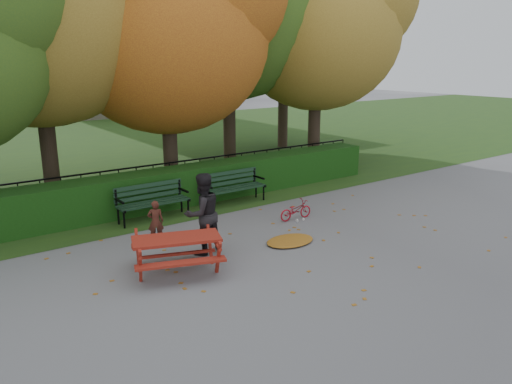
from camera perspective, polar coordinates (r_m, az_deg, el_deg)
ground at (r=10.39m, az=3.68°, el=-6.87°), size 90.00×90.00×0.00m
grass_strip at (r=22.59m, az=-19.75°, el=4.28°), size 90.00×90.00×0.00m
building_right at (r=38.18m, az=-15.04°, el=17.73°), size 9.00×6.00×12.00m
hedge at (r=13.82m, az=-8.31°, el=0.74°), size 13.00×0.90×1.00m
iron_fence at (r=14.50m, az=-9.81°, el=1.51°), size 14.00×0.04×1.02m
tree_c at (r=15.11m, az=-8.78°, el=18.47°), size 6.30×6.00×8.00m
tree_e at (r=18.35m, az=8.32°, el=18.66°), size 6.09×5.80×8.16m
tree_g at (r=22.53m, az=4.34°, el=18.80°), size 6.30×6.00×8.55m
bench_left at (r=12.57m, az=-11.81°, el=-0.76°), size 1.80×0.57×0.88m
bench_right at (r=13.69m, az=-2.67°, el=0.84°), size 1.80×0.57×0.88m
picnic_table at (r=9.38m, az=-9.05°, el=-6.01°), size 1.94×1.76×0.78m
leaf_pile at (r=10.91m, az=3.91°, el=-5.57°), size 1.33×1.13×0.08m
leaf_scatter at (r=10.60m, az=2.64°, el=-6.36°), size 9.00×5.70×0.01m
child at (r=10.98m, az=-11.40°, el=-3.33°), size 0.40×0.34×0.94m
adult at (r=10.12m, az=-6.12°, el=-2.49°), size 0.85×0.68×1.68m
bicycle at (r=12.38m, az=4.56°, el=-2.07°), size 0.93×0.37×0.48m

